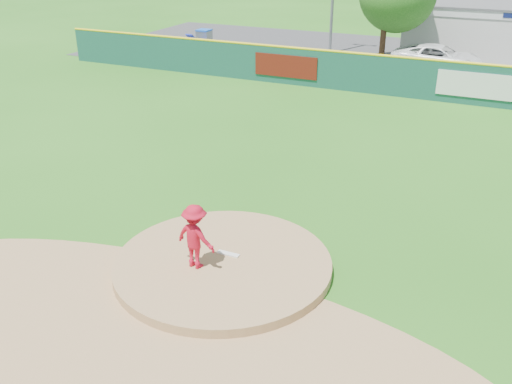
% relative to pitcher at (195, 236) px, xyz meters
% --- Properties ---
extents(ground, '(120.00, 120.00, 0.00)m').
position_rel_pitcher_xyz_m(ground, '(0.47, 0.50, -1.08)').
color(ground, '#286B19').
rests_on(ground, ground).
extents(pitchers_mound, '(5.50, 5.50, 0.50)m').
position_rel_pitcher_xyz_m(pitchers_mound, '(0.47, 0.50, -1.08)').
color(pitchers_mound, '#9E774C').
rests_on(pitchers_mound, ground).
extents(pitching_rubber, '(0.60, 0.15, 0.04)m').
position_rel_pitcher_xyz_m(pitching_rubber, '(0.47, 0.80, -0.81)').
color(pitching_rubber, white).
rests_on(pitching_rubber, pitchers_mound).
extents(infield_dirt_arc, '(15.40, 15.40, 0.01)m').
position_rel_pitcher_xyz_m(infield_dirt_arc, '(0.47, -2.50, -1.07)').
color(infield_dirt_arc, '#9E774C').
rests_on(infield_dirt_arc, ground).
extents(parking_lot, '(44.00, 16.00, 0.02)m').
position_rel_pitcher_xyz_m(parking_lot, '(0.47, 27.50, -1.07)').
color(parking_lot, '#38383A').
rests_on(parking_lot, ground).
extents(pitcher, '(1.15, 0.77, 1.66)m').
position_rel_pitcher_xyz_m(pitcher, '(0.00, 0.00, 0.00)').
color(pitcher, red).
rests_on(pitcher, pitchers_mound).
extents(van, '(5.44, 2.58, 1.50)m').
position_rel_pitcher_xyz_m(van, '(1.94, 25.24, -0.31)').
color(van, white).
rests_on(van, parking_lot).
extents(fence_banners, '(13.39, 0.04, 1.20)m').
position_rel_pitcher_xyz_m(fence_banners, '(-0.22, 18.42, -0.08)').
color(fence_banners, '#60160D').
rests_on(fence_banners, ground).
extents(playground_slide, '(0.90, 2.54, 1.40)m').
position_rel_pitcher_xyz_m(playground_slide, '(-13.90, 24.91, -0.37)').
color(playground_slide, blue).
rests_on(playground_slide, ground).
extents(outfield_fence, '(40.00, 0.14, 2.07)m').
position_rel_pitcher_xyz_m(outfield_fence, '(0.47, 18.50, 0.01)').
color(outfield_fence, '#16493F').
rests_on(outfield_fence, ground).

